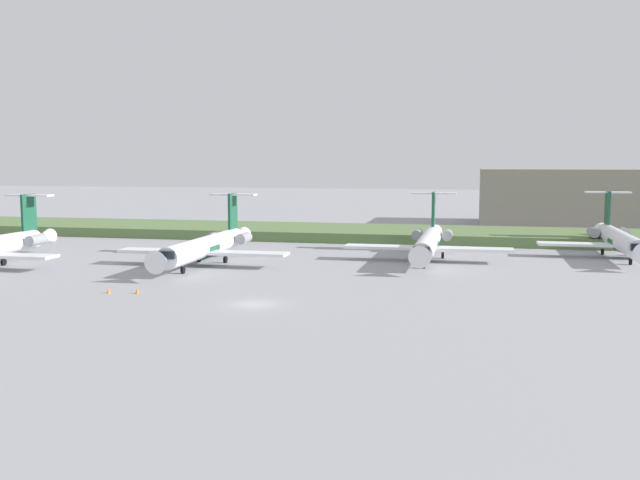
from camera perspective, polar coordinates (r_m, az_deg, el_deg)
name	(u,v)px	position (r m, az deg, el deg)	size (l,w,h in m)	color
ground_plane	(321,261)	(97.35, 0.08, -1.72)	(500.00, 500.00, 0.00)	#939399
grass_berm	(357,233)	(127.14, 3.03, 0.58)	(320.00, 20.00, 1.70)	#597542
regional_jet_third	(207,245)	(95.28, -9.08, -0.44)	(22.81, 31.00, 9.00)	white
regional_jet_fourth	(428,242)	(99.54, 8.72, -0.14)	(22.81, 31.00, 9.00)	white
regional_jet_fifth	(619,239)	(110.20, 22.94, 0.06)	(22.81, 31.00, 9.00)	white
distant_hangar	(618,198)	(159.95, 22.88, 3.14)	(56.30, 29.61, 12.06)	gray
safety_cone_front_marker	(108,291)	(77.23, -16.65, -3.92)	(0.44, 0.44, 0.55)	orange
safety_cone_mid_marker	(137,291)	(76.21, -14.49, -3.99)	(0.44, 0.44, 0.55)	orange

